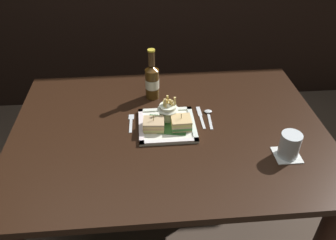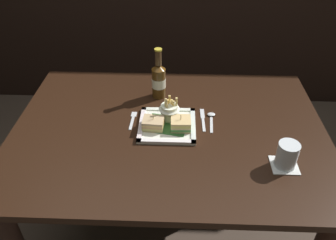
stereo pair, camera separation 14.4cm
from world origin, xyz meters
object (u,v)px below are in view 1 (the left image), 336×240
sandwich_half_left (154,125)px  fries_cup (169,109)px  beer_bottle (152,80)px  spoon (209,114)px  water_glass (289,146)px  fork (131,122)px  square_plate (167,125)px  knife (201,116)px  dining_table (169,153)px  sandwich_half_right (181,123)px

sandwich_half_left → fries_cup: fries_cup is taller
beer_bottle → sandwich_half_left: bearing=-91.7°
beer_bottle → spoon: beer_bottle is taller
water_glass → fork: bearing=156.2°
square_plate → knife: (0.16, 0.06, -0.01)m
dining_table → sandwich_half_left: size_ratio=14.45×
sandwich_half_left → beer_bottle: (0.01, 0.26, 0.06)m
fork → spoon: bearing=3.9°
square_plate → knife: 0.17m
sandwich_half_left → spoon: bearing=19.7°
dining_table → knife: 0.22m
fork → knife: 0.31m
beer_bottle → spoon: 0.31m
sandwich_half_right → water_glass: water_glass is taller
dining_table → water_glass: (0.44, -0.21, 0.19)m
square_plate → dining_table: bearing=-57.5°
square_plate → fries_cup: fries_cup is taller
water_glass → knife: (-0.29, 0.28, -0.05)m
sandwich_half_left → spoon: (0.25, 0.09, -0.03)m
dining_table → sandwich_half_right: size_ratio=15.81×
beer_bottle → fork: (-0.10, -0.20, -0.09)m
water_glass → knife: water_glass is taller
fork → sandwich_half_right: bearing=-17.3°
fries_cup → spoon: 0.19m
sandwich_half_left → square_plate: bearing=20.4°
dining_table → spoon: size_ratio=9.48×
water_glass → fork: 0.66m
square_plate → fries_cup: 0.07m
sandwich_half_right → knife: (0.10, 0.08, -0.03)m
water_glass → sandwich_half_right: bearing=152.9°
dining_table → square_plate: bearing=122.5°
sandwich_half_left → sandwich_half_right: sandwich_half_left is taller
beer_bottle → fork: size_ratio=1.90×
sandwich_half_left → fork: size_ratio=0.71×
knife → beer_bottle: bearing=138.6°
square_plate → water_glass: bearing=-26.3°
knife → spoon: size_ratio=1.17×
sandwich_half_left → fork: (-0.10, 0.07, -0.03)m
sandwich_half_right → knife: bearing=39.8°
fries_cup → water_glass: size_ratio=1.12×
dining_table → fork: bearing=160.9°
dining_table → water_glass: water_glass is taller
sandwich_half_left → spoon: size_ratio=0.66×
sandwich_half_left → knife: 0.23m
sandwich_half_left → fries_cup: (0.07, 0.07, 0.03)m
dining_table → water_glass: bearing=-25.4°
dining_table → sandwich_half_right: sandwich_half_right is taller
square_plate → knife: bearing=21.2°
sandwich_half_right → fork: size_ratio=0.65×
square_plate → fries_cup: bearing=75.7°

